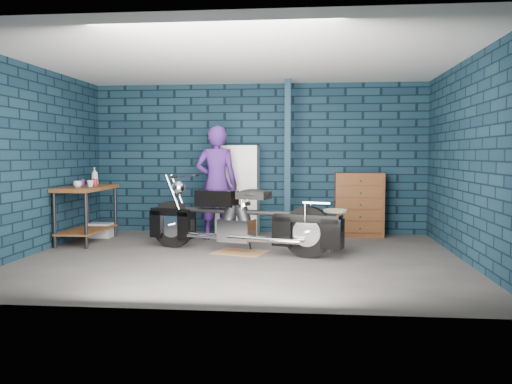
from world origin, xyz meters
TOP-DOWN VIEW (x-y plane):
  - ground at (0.00, 0.00)m, footprint 6.00×6.00m
  - room_walls at (0.00, 0.55)m, footprint 6.02×5.01m
  - support_post at (0.55, 1.95)m, footprint 0.10×0.10m
  - workbench at (-2.68, 1.14)m, footprint 0.60×1.40m
  - drip_mat at (-0.06, 0.45)m, footprint 0.88×0.75m
  - motorcycle at (-0.06, 0.45)m, footprint 2.65×1.42m
  - person at (-0.63, 1.64)m, footprint 0.75×0.54m
  - storage_bin at (-2.66, 1.64)m, footprint 0.40×0.28m
  - locker at (-0.35, 2.23)m, footprint 0.74×0.53m
  - tool_chest at (1.79, 2.23)m, footprint 0.83×0.46m
  - shop_stool at (1.31, 0.65)m, footprint 0.45×0.45m
  - cup_a at (-2.71, 0.87)m, footprint 0.14×0.14m
  - cup_b at (-2.57, 1.04)m, footprint 0.14×0.14m
  - mug_purple at (-2.78, 1.22)m, footprint 0.10×0.10m
  - mug_red at (-2.62, 1.34)m, footprint 0.09×0.09m
  - bottle at (-2.70, 1.56)m, footprint 0.13×0.13m

SIDE VIEW (x-z plane):
  - ground at x=0.00m, z-range 0.00..0.00m
  - drip_mat at x=-0.06m, z-range 0.00..0.01m
  - storage_bin at x=-2.66m, z-range 0.00..0.25m
  - shop_stool at x=1.31m, z-range 0.00..0.63m
  - workbench at x=-2.68m, z-range 0.00..0.91m
  - tool_chest at x=1.79m, z-range 0.00..1.11m
  - motorcycle at x=-0.06m, z-range 0.00..1.13m
  - locker at x=-0.35m, z-range 0.00..1.58m
  - person at x=-0.63m, z-range 0.00..1.90m
  - cup_a at x=-2.71m, z-range 0.91..1.01m
  - cup_b at x=-2.57m, z-range 0.91..1.01m
  - mug_purple at x=-2.78m, z-range 0.91..1.02m
  - mug_red at x=-2.62m, z-range 0.91..1.02m
  - bottle at x=-2.70m, z-range 0.91..1.21m
  - support_post at x=0.55m, z-range 0.00..2.70m
  - room_walls at x=0.00m, z-range 0.55..3.26m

